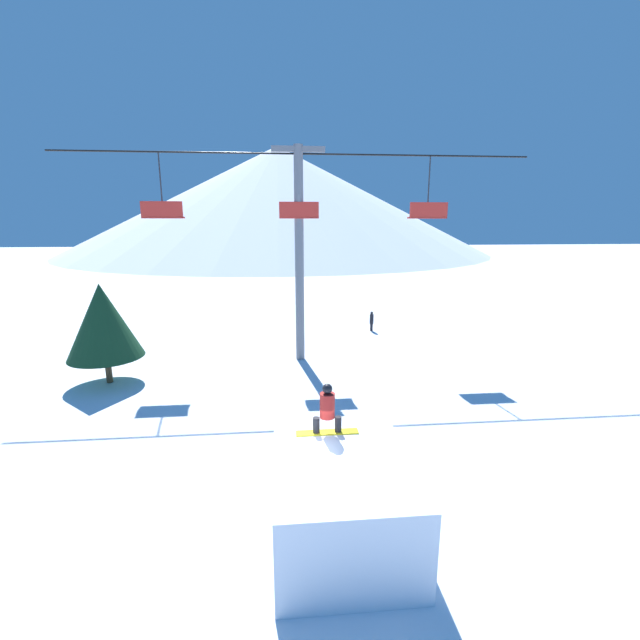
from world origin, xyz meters
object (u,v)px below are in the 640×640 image
object	(u,v)px
snow_ramp	(341,497)
distant_skier	(372,320)
snowboarder	(327,409)
pine_tree_near	(103,321)

from	to	relation	value
snow_ramp	distant_skier	world-z (taller)	snow_ramp
snow_ramp	snowboarder	world-z (taller)	snowboarder
snow_ramp	pine_tree_near	world-z (taller)	pine_tree_near
pine_tree_near	distant_skier	distance (m)	15.02
snow_ramp	pine_tree_near	bearing A→B (deg)	130.64
snow_ramp	snowboarder	xyz separation A→B (m)	(-0.19, 1.08, 1.53)
pine_tree_near	distant_skier	xyz separation A→B (m)	(12.86, 7.50, -2.00)
snowboarder	distant_skier	xyz separation A→B (m)	(4.56, 16.30, -1.80)
pine_tree_near	snow_ramp	bearing A→B (deg)	-49.36
distant_skier	snowboarder	bearing A→B (deg)	-105.65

